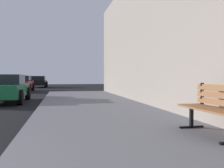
% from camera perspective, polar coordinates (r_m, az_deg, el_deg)
% --- Properties ---
extents(bench, '(0.53, 1.52, 0.89)m').
position_cam_1_polar(bench, '(4.88, 21.62, -4.41)').
color(bench, brown).
rests_on(bench, sidewalk).
extents(car_green, '(2.07, 4.13, 1.27)m').
position_cam_1_polar(car_green, '(12.86, -22.72, -0.85)').
color(car_green, '#196638').
rests_on(car_green, ground_plane).
extents(car_red, '(2.03, 4.27, 1.27)m').
position_cam_1_polar(car_red, '(22.15, -19.60, 0.14)').
color(car_red, red).
rests_on(car_red, ground_plane).
extents(car_black, '(2.06, 4.50, 1.27)m').
position_cam_1_polar(car_black, '(30.35, -15.98, 0.52)').
color(car_black, black).
rests_on(car_black, ground_plane).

